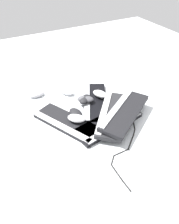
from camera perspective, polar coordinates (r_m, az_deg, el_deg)
ground_plane at (r=1.43m, az=1.32°, el=0.23°), size 3.20×3.20×0.00m
keyboard_0 at (r=1.33m, az=-5.74°, el=-2.91°), size 0.33×0.46×0.03m
keyboard_1 at (r=1.33m, az=5.06°, el=-2.95°), size 0.46×0.22×0.03m
keyboard_2 at (r=1.49m, az=1.36°, el=2.62°), size 0.34×0.46×0.03m
keyboard_3 at (r=1.35m, az=6.03°, el=-0.57°), size 0.40×0.43×0.03m
keyboard_4 at (r=1.33m, az=9.12°, el=0.02°), size 0.45×0.36×0.03m
mouse_0 at (r=1.60m, az=-13.62°, el=4.58°), size 0.11×0.07×0.04m
mouse_1 at (r=1.30m, az=-3.41°, el=-1.65°), size 0.12×0.12×0.04m
mouse_2 at (r=1.45m, az=-1.12°, el=3.36°), size 0.13×0.11×0.04m
mouse_3 at (r=1.34m, az=-3.58°, el=-0.33°), size 0.08×0.12×0.04m
mouse_4 at (r=1.45m, az=-1.18°, el=3.37°), size 0.13×0.12×0.04m
mouse_5 at (r=1.59m, az=-5.92°, el=5.32°), size 0.12×0.13×0.04m
mouse_6 at (r=1.51m, az=2.78°, el=4.73°), size 0.10×0.13×0.04m
cable_0 at (r=1.19m, az=9.37°, el=-10.14°), size 0.31×0.38×0.01m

